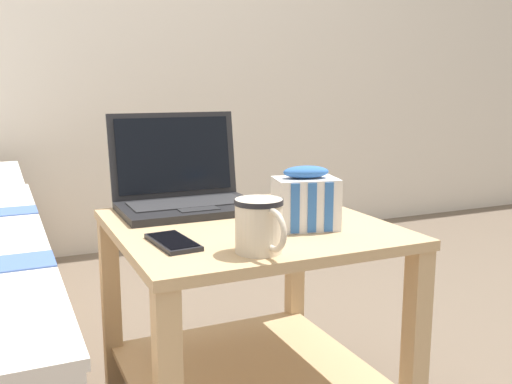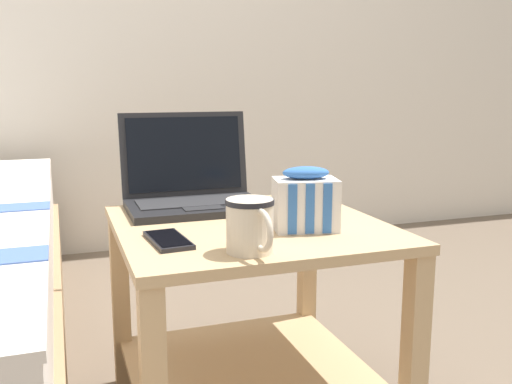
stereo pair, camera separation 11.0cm
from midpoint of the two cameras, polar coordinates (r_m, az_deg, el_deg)
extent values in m
cube|color=tan|center=(1.31, 1.76, -3.59)|extent=(0.60, 0.60, 0.02)
cube|color=tan|center=(1.44, 1.68, -17.60)|extent=(0.56, 0.56, 0.02)
cube|color=tan|center=(1.30, 18.00, -15.90)|extent=(0.04, 0.04, 0.47)
cube|color=tan|center=(1.57, -11.40, -10.78)|extent=(0.04, 0.04, 0.47)
cube|color=tan|center=(1.72, 6.95, -8.71)|extent=(0.04, 0.04, 0.47)
cube|color=black|center=(1.44, -3.76, -1.51)|extent=(0.34, 0.23, 0.02)
cube|color=#2D2D30|center=(1.45, -3.95, -0.97)|extent=(0.29, 0.13, 0.00)
cube|color=#2D2D30|center=(1.38, -3.06, -1.62)|extent=(0.10, 0.05, 0.00)
cube|color=black|center=(1.54, -5.14, 3.81)|extent=(0.34, 0.04, 0.22)
cube|color=black|center=(1.54, -5.09, 3.82)|extent=(0.31, 0.03, 0.19)
cube|color=yellow|center=(1.56, -3.67, 4.11)|extent=(0.03, 0.01, 0.04)
cube|color=orange|center=(1.56, -2.97, 1.46)|extent=(0.04, 0.01, 0.04)
cube|color=yellow|center=(1.57, -2.39, 4.65)|extent=(0.03, 0.01, 0.02)
cube|color=silver|center=(1.53, -7.66, 2.41)|extent=(0.04, 0.01, 0.03)
cylinder|color=beige|center=(1.07, 2.32, -3.41)|extent=(0.09, 0.09, 0.10)
cylinder|color=black|center=(1.06, 2.34, -0.99)|extent=(0.09, 0.09, 0.01)
cylinder|color=black|center=(1.06, 2.34, -1.47)|extent=(0.08, 0.08, 0.01)
torus|color=beige|center=(1.03, 3.64, -3.91)|extent=(0.02, 0.08, 0.08)
cube|color=silver|center=(1.25, 7.49, -1.25)|extent=(0.15, 0.12, 0.11)
cube|color=#3366B2|center=(1.19, 6.33, -1.77)|extent=(0.02, 0.01, 0.11)
cube|color=#3366B2|center=(1.20, 8.06, -1.72)|extent=(0.02, 0.01, 0.11)
cube|color=#3366B2|center=(1.21, 9.76, -1.67)|extent=(0.02, 0.01, 0.11)
ellipsoid|color=#3366B2|center=(1.23, 7.57, 1.91)|extent=(0.11, 0.08, 0.03)
cube|color=black|center=(1.15, -6.08, -4.84)|extent=(0.08, 0.16, 0.01)
cube|color=black|center=(1.15, -6.09, -4.59)|extent=(0.07, 0.14, 0.00)
camera|label=1|loc=(0.06, -87.47, 0.47)|focal=40.00mm
camera|label=2|loc=(0.06, 92.53, -0.47)|focal=40.00mm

